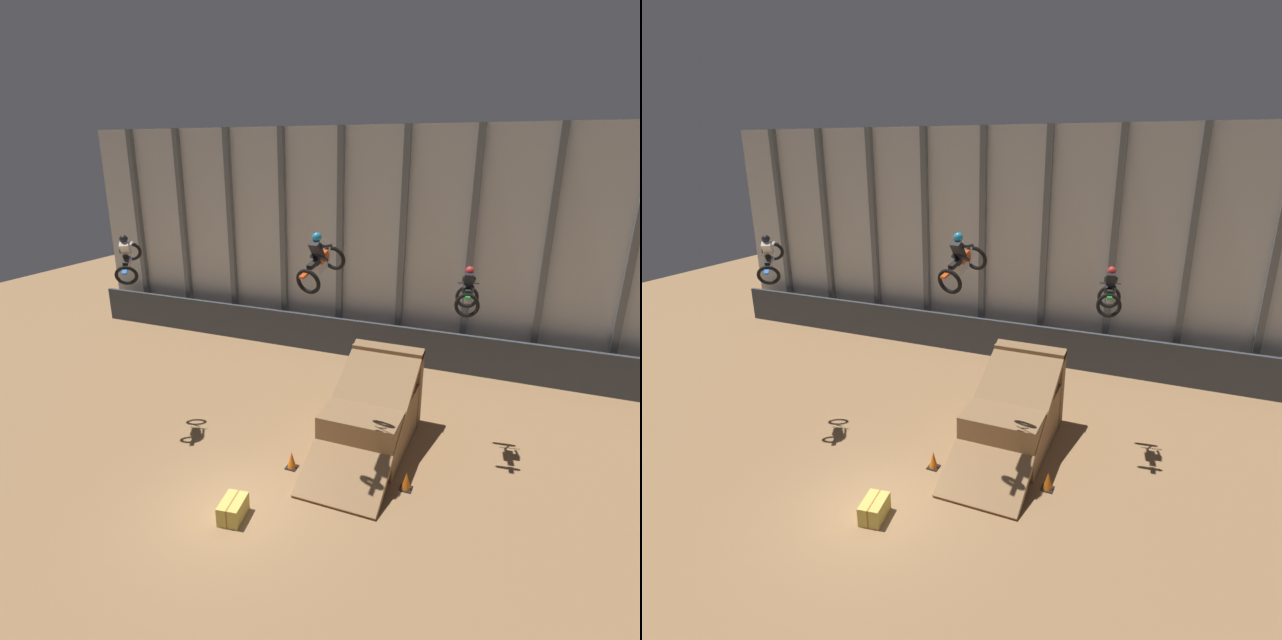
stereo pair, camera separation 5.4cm
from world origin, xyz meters
TOP-DOWN VIEW (x-y plane):
  - ground_plane at (0.00, 0.00)m, footprint 60.00×60.00m
  - arena_back_wall at (-0.00, 12.80)m, footprint 32.00×0.40m
  - lower_barrier at (0.00, 11.72)m, footprint 31.36×0.20m
  - dirt_ramp at (2.64, 4.92)m, footprint 2.56×5.80m
  - rider_bike_left_air at (-5.39, 2.82)m, footprint 1.55×1.80m
  - rider_bike_center_air at (1.70, 2.43)m, footprint 0.96×1.89m
  - rider_bike_right_air at (5.29, 5.60)m, footprint 0.90×1.78m
  - traffic_cone_near_ramp at (4.36, 2.70)m, footprint 0.36×0.36m
  - traffic_cone_arena_edge at (0.77, 2.34)m, footprint 0.36×0.36m
  - hay_bale_trackside at (0.28, -0.33)m, footprint 0.73×0.98m

SIDE VIEW (x-z plane):
  - ground_plane at x=0.00m, z-range 0.00..0.00m
  - hay_bale_trackside at x=0.28m, z-range -0.01..0.57m
  - traffic_cone_near_ramp at x=4.36m, z-range -0.01..0.57m
  - traffic_cone_arena_edge at x=0.77m, z-range -0.01..0.57m
  - lower_barrier at x=0.00m, z-range 0.00..1.84m
  - dirt_ramp at x=2.64m, z-range -0.49..2.52m
  - arena_back_wall at x=0.00m, z-range 0.00..10.64m
  - rider_bike_right_air at x=5.29m, z-range 4.63..6.14m
  - rider_bike_left_air at x=-5.39m, z-range 5.35..7.02m
  - rider_bike_center_air at x=1.70m, z-range 5.89..7.51m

